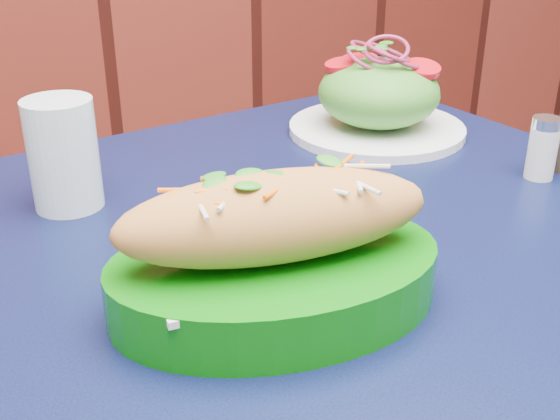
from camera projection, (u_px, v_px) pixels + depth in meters
name	position (u px, v px, depth m)	size (l,w,h in m)	color
cafe_table	(339.00, 304.00, 0.74)	(0.89, 0.89, 0.75)	black
banh_mi_basket	(275.00, 252.00, 0.56)	(0.30, 0.23, 0.13)	#096B09
salad_plate	(378.00, 99.00, 0.95)	(0.24, 0.24, 0.13)	white
water_glass	(63.00, 154.00, 0.73)	(0.07, 0.07, 0.12)	silver
salt_shaker	(543.00, 148.00, 0.81)	(0.03, 0.03, 0.07)	white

